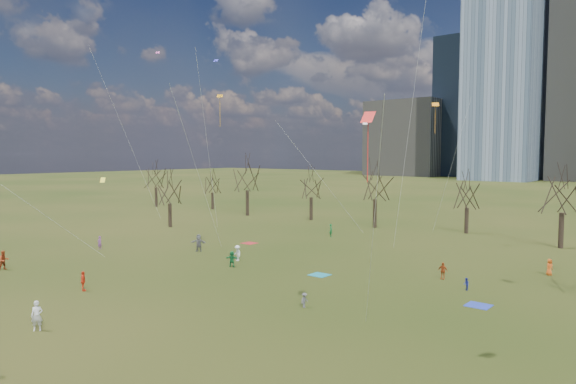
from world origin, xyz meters
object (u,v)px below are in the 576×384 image
Objects in this scene: blanket_teal at (319,275)px; person_4 at (83,281)px; blanket_navy at (478,305)px; person_2 at (4,260)px; blanket_crimson at (249,243)px; person_1 at (37,316)px.

blanket_teal is 19.05m from person_4.
person_2 is at bearing -156.56° from blanket_navy.
blanket_crimson is 0.92× the size of person_2.
person_1 is at bearing -104.32° from person_2.
blanket_crimson is 0.90× the size of person_1.
blanket_navy is 0.90× the size of person_1.
person_1 is 19.29m from person_2.
person_1 reaches higher than person_2.
blanket_crimson is 25.19m from person_2.
blanket_teal is 13.73m from blanket_navy.
person_4 reaches higher than blanket_navy.
person_4 is at bearing -125.03° from blanket_teal.
person_2 is (-7.64, -23.99, 0.86)m from blanket_crimson.
person_4 is (-10.93, -15.59, 0.74)m from blanket_teal.
person_2 is at bearing 31.03° from person_4.
blanket_teal and blanket_crimson have the same top height.
person_1 is at bearing 161.78° from person_4.
person_4 is (-6.17, 6.31, -0.13)m from person_1.
blanket_teal is 1.00× the size of blanket_crimson.
person_4 is at bearing -84.04° from person_2.
blanket_teal is 1.00× the size of blanket_navy.
blanket_teal is 22.42m from person_1.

